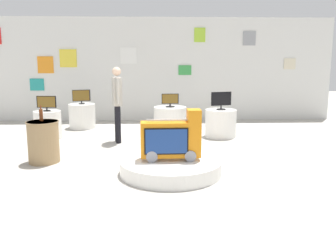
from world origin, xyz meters
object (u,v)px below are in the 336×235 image
(novelty_firetruck_tv, at_px, (172,140))
(tv_on_right_rear, at_px, (221,100))
(display_pedestal_right_rear, at_px, (221,123))
(tv_on_far_right, at_px, (170,100))
(display_pedestal_center_rear, at_px, (82,116))
(display_pedestal_far_right, at_px, (170,120))
(shopper_browsing_near_truck, at_px, (117,99))
(tv_on_left_rear, at_px, (46,103))
(bottle_on_side_table, at_px, (41,115))
(side_table_round, at_px, (43,141))
(main_display_pedestal, at_px, (171,166))
(tv_on_center_rear, at_px, (81,96))
(display_pedestal_left_rear, at_px, (48,125))

(novelty_firetruck_tv, xyz_separation_m, tv_on_right_rear, (1.36, 2.79, 0.34))
(display_pedestal_right_rear, height_order, tv_on_far_right, tv_on_far_right)
(display_pedestal_center_rear, xyz_separation_m, tv_on_right_rear, (3.69, -1.29, 0.58))
(display_pedestal_far_right, relative_size, shopper_browsing_near_truck, 0.49)
(tv_on_right_rear, bearing_deg, tv_on_left_rear, -179.07)
(display_pedestal_far_right, height_order, bottle_on_side_table, bottle_on_side_table)
(novelty_firetruck_tv, bearing_deg, shopper_browsing_near_truck, 116.43)
(novelty_firetruck_tv, xyz_separation_m, display_pedestal_far_right, (0.12, 3.35, -0.24))
(display_pedestal_center_rear, distance_m, tv_on_far_right, 2.62)
(tv_on_right_rear, height_order, tv_on_far_right, tv_on_right_rear)
(side_table_round, height_order, shopper_browsing_near_truck, shopper_browsing_near_truck)
(main_display_pedestal, height_order, tv_on_left_rear, tv_on_left_rear)
(display_pedestal_center_rear, relative_size, display_pedestal_right_rear, 0.95)
(shopper_browsing_near_truck, bearing_deg, tv_on_right_rear, 11.21)
(tv_on_center_rear, bearing_deg, tv_on_right_rear, -19.21)
(display_pedestal_center_rear, bearing_deg, side_table_round, -90.30)
(tv_on_center_rear, distance_m, display_pedestal_far_right, 2.62)
(tv_on_right_rear, height_order, bottle_on_side_table, tv_on_right_rear)
(display_pedestal_far_right, bearing_deg, display_pedestal_left_rear, -168.27)
(tv_on_right_rear, relative_size, shopper_browsing_near_truck, 0.30)
(shopper_browsing_near_truck, bearing_deg, novelty_firetruck_tv, -63.57)
(tv_on_left_rear, height_order, display_pedestal_right_rear, tv_on_left_rear)
(bottle_on_side_table, bearing_deg, shopper_browsing_near_truck, 50.61)
(display_pedestal_center_rear, bearing_deg, display_pedestal_left_rear, -112.03)
(main_display_pedestal, bearing_deg, tv_on_far_right, 87.58)
(display_pedestal_left_rear, xyz_separation_m, tv_on_center_rear, (0.55, 1.35, 0.56))
(main_display_pedestal, bearing_deg, bottle_on_side_table, 161.81)
(novelty_firetruck_tv, bearing_deg, display_pedestal_right_rear, 64.06)
(shopper_browsing_near_truck, bearing_deg, main_display_pedestal, -63.90)
(tv_on_left_rear, bearing_deg, tv_on_right_rear, 0.93)
(main_display_pedestal, xyz_separation_m, tv_on_center_rear, (-2.32, 4.07, 0.79))
(display_pedestal_left_rear, height_order, display_pedestal_right_rear, same)
(side_table_round, bearing_deg, novelty_firetruck_tv, -17.29)
(main_display_pedestal, xyz_separation_m, display_pedestal_center_rear, (-2.32, 4.08, 0.22))
(display_pedestal_center_rear, height_order, display_pedestal_far_right, same)
(tv_on_left_rear, relative_size, tv_on_center_rear, 0.98)
(main_display_pedestal, distance_m, tv_on_far_right, 3.43)
(tv_on_right_rear, xyz_separation_m, bottle_on_side_table, (-3.75, -2.01, -0.03))
(display_pedestal_center_rear, relative_size, display_pedestal_far_right, 0.86)
(novelty_firetruck_tv, relative_size, side_table_round, 1.28)
(tv_on_center_rear, xyz_separation_m, tv_on_far_right, (2.46, -0.73, -0.04))
(tv_on_center_rear, relative_size, display_pedestal_right_rear, 0.63)
(novelty_firetruck_tv, distance_m, side_table_round, 2.47)
(tv_on_right_rear, xyz_separation_m, side_table_round, (-3.71, -2.06, -0.53))
(tv_on_left_rear, xyz_separation_m, bottle_on_side_table, (0.50, -1.94, 0.01))
(tv_on_left_rear, bearing_deg, tv_on_far_right, 11.74)
(display_pedestal_right_rear, distance_m, side_table_round, 4.25)
(novelty_firetruck_tv, bearing_deg, tv_on_left_rear, 136.63)
(tv_on_right_rear, bearing_deg, display_pedestal_right_rear, 74.09)
(tv_on_right_rear, bearing_deg, display_pedestal_far_right, 155.68)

